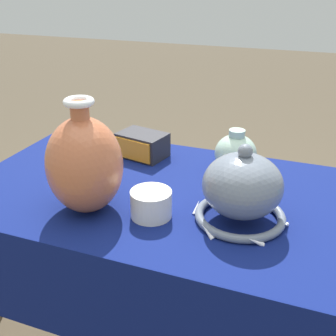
{
  "coord_description": "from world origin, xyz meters",
  "views": [
    {
      "loc": [
        0.31,
        -1.01,
        1.29
      ],
      "look_at": [
        -0.04,
        -0.09,
        0.83
      ],
      "focal_mm": 45.0,
      "sensor_mm": 36.0,
      "label": 1
    }
  ],
  "objects_px": {
    "mosaic_tile_box": "(142,145)",
    "jar_round_celadon": "(236,153)",
    "vase_dome_bell": "(242,190)",
    "pot_squat_ivory": "(151,204)",
    "vase_tall_bulbous": "(85,164)"
  },
  "relations": [
    {
      "from": "mosaic_tile_box",
      "to": "jar_round_celadon",
      "type": "relative_size",
      "value": 1.27
    },
    {
      "from": "vase_dome_bell",
      "to": "pot_squat_ivory",
      "type": "bearing_deg",
      "value": -163.73
    },
    {
      "from": "vase_dome_bell",
      "to": "jar_round_celadon",
      "type": "height_order",
      "value": "vase_dome_bell"
    },
    {
      "from": "vase_tall_bulbous",
      "to": "mosaic_tile_box",
      "type": "xyz_separation_m",
      "value": [
        -0.01,
        0.38,
        -0.09
      ]
    },
    {
      "from": "vase_tall_bulbous",
      "to": "pot_squat_ivory",
      "type": "distance_m",
      "value": 0.2
    },
    {
      "from": "vase_dome_bell",
      "to": "jar_round_celadon",
      "type": "xyz_separation_m",
      "value": [
        -0.08,
        0.28,
        -0.02
      ]
    },
    {
      "from": "vase_dome_bell",
      "to": "pot_squat_ivory",
      "type": "relative_size",
      "value": 2.27
    },
    {
      "from": "vase_tall_bulbous",
      "to": "pot_squat_ivory",
      "type": "height_order",
      "value": "vase_tall_bulbous"
    },
    {
      "from": "vase_tall_bulbous",
      "to": "mosaic_tile_box",
      "type": "distance_m",
      "value": 0.39
    },
    {
      "from": "vase_dome_bell",
      "to": "mosaic_tile_box",
      "type": "height_order",
      "value": "vase_dome_bell"
    },
    {
      "from": "jar_round_celadon",
      "to": "pot_squat_ivory",
      "type": "bearing_deg",
      "value": -112.55
    },
    {
      "from": "pot_squat_ivory",
      "to": "jar_round_celadon",
      "type": "distance_m",
      "value": 0.37
    },
    {
      "from": "mosaic_tile_box",
      "to": "pot_squat_ivory",
      "type": "height_order",
      "value": "mosaic_tile_box"
    },
    {
      "from": "mosaic_tile_box",
      "to": "jar_round_celadon",
      "type": "xyz_separation_m",
      "value": [
        0.32,
        -0.01,
        0.02
      ]
    },
    {
      "from": "vase_tall_bulbous",
      "to": "jar_round_celadon",
      "type": "relative_size",
      "value": 2.18
    }
  ]
}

